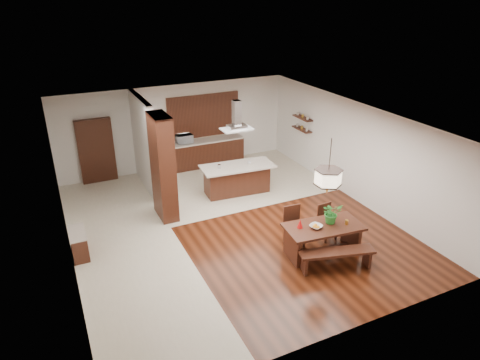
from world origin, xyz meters
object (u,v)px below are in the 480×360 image
hallway_console (79,244)px  range_hood (237,115)px  dining_chair_left (295,227)px  dining_table (323,233)px  kitchen_island (237,179)px  fruit_bowl (316,226)px  pendant_lantern (329,167)px  dining_bench (336,260)px  dining_chair_right (328,222)px  foliage_plant (332,213)px  microwave (184,139)px  island_cup (249,163)px

hallway_console → range_hood: (4.81, 1.50, 2.15)m
dining_chair_left → range_hood: 3.83m
dining_table → kitchen_island: size_ratio=0.84×
fruit_bowl → kitchen_island: (-0.20, 3.89, -0.33)m
pendant_lantern → fruit_bowl: (-0.22, -0.00, -1.45)m
hallway_console → pendant_lantern: bearing=-24.5°
dining_bench → dining_chair_right: 1.31m
dining_chair_right → dining_table: bearing=-138.6°
dining_chair_left → fruit_bowl: bearing=-69.5°
dining_chair_right → hallway_console: bearing=158.7°
foliage_plant → fruit_bowl: size_ratio=1.79×
hallway_console → dining_chair_right: size_ratio=0.96×
dining_chair_right → foliage_plant: bearing=-124.4°
dining_table → pendant_lantern: bearing=0.0°
dining_bench → pendant_lantern: size_ratio=1.30×
dining_chair_right → pendant_lantern: pendant_lantern is taller
hallway_console → dining_chair_left: dining_chair_left is taller
range_hood → foliage_plant: bearing=-80.2°
dining_table → foliage_plant: size_ratio=3.77×
pendant_lantern → foliage_plant: 1.26m
dining_bench → fruit_bowl: bearing=102.6°
fruit_bowl → dining_table: bearing=0.2°
pendant_lantern → microwave: pendant_lantern is taller
dining_bench → pendant_lantern: (0.07, 0.65, 2.01)m
hallway_console → fruit_bowl: fruit_bowl is taller
dining_chair_left → range_hood: bearing=94.8°
fruit_bowl → microwave: size_ratio=0.52×
range_hood → island_cup: (0.39, -0.09, -1.51)m
kitchen_island → range_hood: range_hood is taller
range_hood → island_cup: bearing=-12.6°
pendant_lantern → microwave: 6.61m
dining_chair_right → fruit_bowl: 0.95m
dining_table → range_hood: 4.35m
kitchen_island → range_hood: bearing=94.6°
hallway_console → pendant_lantern: 6.07m
hallway_console → range_hood: size_ratio=0.98×
hallway_console → dining_bench: bearing=-30.5°
dining_chair_right → range_hood: size_ratio=1.02×
hallway_console → kitchen_island: size_ratio=0.39×
hallway_console → kitchen_island: 5.04m
hallway_console → kitchen_island: (4.81, 1.50, 0.15)m
foliage_plant → kitchen_island: 3.93m
pendant_lantern → microwave: (-1.24, 6.39, -1.15)m
dining_chair_right → foliage_plant: (-0.27, -0.45, 0.55)m
dining_table → dining_bench: size_ratio=1.12×
dining_chair_left → dining_table: bearing=-52.6°
pendant_lantern → island_cup: (-0.04, 3.81, -1.29)m
range_hood → microwave: bearing=108.2°
hallway_console → dining_table: size_ratio=0.46×
island_cup → kitchen_island: bearing=167.9°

